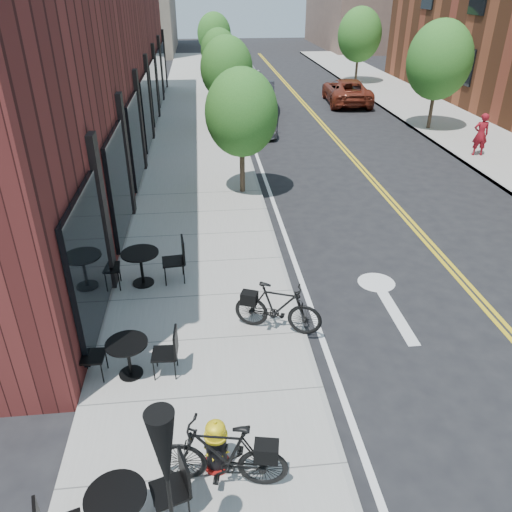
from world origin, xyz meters
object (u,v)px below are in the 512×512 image
parked_car_c (242,75)px  parked_car_far (347,91)px  bistro_set_c (141,263)px  bistro_set_a (118,509)px  patio_umbrella (166,466)px  parked_car_b (258,99)px  bistro_set_b (128,354)px  bicycle_right (278,308)px  pedestrian (481,134)px  bicycle_left (222,455)px  fire_hydrant (216,445)px  parked_car_a (259,117)px

parked_car_c → parked_car_far: parked_car_c is taller
parked_car_far → bistro_set_c: bearing=67.3°
bistro_set_a → parked_car_c: size_ratio=0.32×
patio_umbrella → parked_car_b: patio_umbrella is taller
bistro_set_a → bistro_set_b: 2.86m
bicycle_right → parked_car_b: parked_car_b is taller
bistro_set_a → pedestrian: (11.81, 14.03, 0.35)m
bicycle_right → pedestrian: size_ratio=1.06×
bistro_set_a → parked_car_b: 22.48m
bicycle_left → parked_car_c: bearing=-174.2°
parked_car_b → parked_car_c: bearing=99.2°
fire_hydrant → bicycle_left: size_ratio=0.48×
bicycle_right → bistro_set_c: size_ratio=0.89×
bistro_set_a → parked_car_far: size_ratio=0.36×
bistro_set_a → parked_car_far: 26.05m
bistro_set_c → parked_car_b: (4.39, 16.27, 0.15)m
parked_car_a → parked_car_far: parked_car_a is taller
parked_car_b → pedestrian: bearing=-38.7°
bicycle_left → parked_car_c: 29.36m
parked_car_c → parked_car_a: bearing=-95.2°
bistro_set_c → parked_car_far: (9.63, 18.48, 0.04)m
bistro_set_a → parked_car_far: parked_car_far is taller
bicycle_left → pedestrian: pedestrian is taller
bistro_set_c → parked_car_far: bearing=56.7°
bistro_set_b → parked_car_far: size_ratio=0.34×
bistro_set_c → parked_car_c: bearing=74.3°
fire_hydrant → patio_umbrella: patio_umbrella is taller
fire_hydrant → parked_car_b: size_ratio=0.18×
bistro_set_a → parked_car_c: parked_car_c is taller
parked_car_c → bicycle_left: bearing=-99.8°
bicycle_left → pedestrian: size_ratio=1.08×
patio_umbrella → parked_car_far: (8.67, 24.85, -1.24)m
parked_car_a → parked_car_c: bearing=96.3°
bistro_set_a → fire_hydrant: bearing=17.5°
bistro_set_c → bistro_set_a: bearing=-93.2°
bicycle_right → parked_car_a: bearing=16.3°
parked_car_b → patio_umbrella: bearing=-90.9°
fire_hydrant → patio_umbrella: size_ratio=0.34×
bicycle_right → parked_car_b: bearing=16.3°
fire_hydrant → bistro_set_a: 1.47m
parked_car_a → parked_car_b: 3.27m
fire_hydrant → bistro_set_b: (-1.40, 2.01, 0.04)m
fire_hydrant → bicycle_left: 0.31m
parked_car_b → parked_car_c: 7.73m
bicycle_left → parked_car_c: size_ratio=0.33×
parked_car_b → pedestrian: 11.13m
parked_car_a → parked_car_b: size_ratio=0.83×
parked_car_far → pedestrian: size_ratio=3.01×
parked_car_a → pedestrian: (7.99, -4.81, 0.25)m
parked_car_c → bicycle_right: bearing=-97.8°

